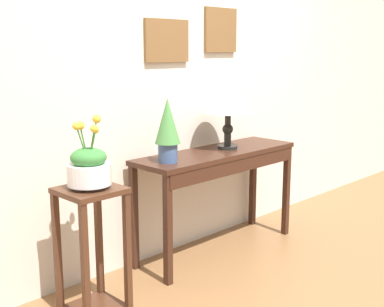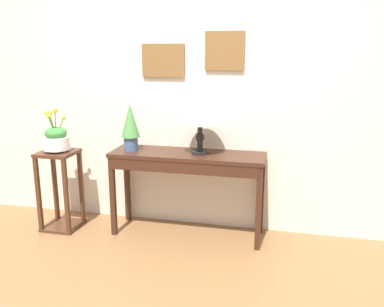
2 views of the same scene
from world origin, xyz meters
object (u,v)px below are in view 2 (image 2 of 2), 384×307
Objects in this scene: potted_plant_on_console at (130,125)px; planter_bowl_wide at (56,138)px; console_table at (187,165)px; table_lamp at (200,110)px; pedestal_stand_left at (60,190)px.

planter_bowl_wide is at bearing -170.96° from potted_plant_on_console.
console_table is 0.62m from potted_plant_on_console.
potted_plant_on_console is at bearing -179.45° from console_table.
pedestal_stand_left is (-1.31, -0.14, -0.78)m from table_lamp.
table_lamp reaches higher than planter_bowl_wide.
planter_bowl_wide is at bearing -107.97° from pedestal_stand_left.
table_lamp is (0.11, 0.02, 0.49)m from console_table.
table_lamp reaches higher than pedestal_stand_left.
pedestal_stand_left is (-0.68, -0.11, -0.63)m from potted_plant_on_console.
console_table is 1.82× the size of pedestal_stand_left.
table_lamp is at bearing 5.97° from pedestal_stand_left.
pedestal_stand_left is at bearing -174.63° from console_table.
potted_plant_on_console is (-0.63, -0.03, -0.15)m from table_lamp.
potted_plant_on_console is at bearing 8.98° from pedestal_stand_left.
console_table is at bearing 5.41° from planter_bowl_wide.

